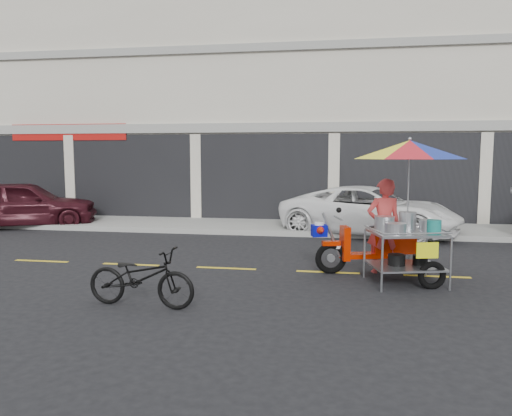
% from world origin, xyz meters
% --- Properties ---
extents(ground, '(90.00, 90.00, 0.00)m').
position_xyz_m(ground, '(0.00, 0.00, 0.00)').
color(ground, black).
extents(sidewalk, '(45.00, 3.00, 0.15)m').
position_xyz_m(sidewalk, '(0.00, 5.50, 0.07)').
color(sidewalk, gray).
rests_on(sidewalk, ground).
extents(shophouse_block, '(36.00, 8.11, 10.40)m').
position_xyz_m(shophouse_block, '(2.82, 10.59, 4.24)').
color(shophouse_block, beige).
rests_on(shophouse_block, ground).
extents(centerline, '(42.00, 0.10, 0.01)m').
position_xyz_m(centerline, '(0.00, 0.00, 0.00)').
color(centerline, gold).
rests_on(centerline, ground).
extents(maroon_sedan, '(4.61, 3.34, 1.46)m').
position_xyz_m(maroon_sedan, '(-9.41, 4.40, 0.73)').
color(maroon_sedan, '#370E16').
rests_on(maroon_sedan, ground).
extents(white_pickup, '(5.35, 3.59, 1.36)m').
position_xyz_m(white_pickup, '(1.04, 4.70, 0.68)').
color(white_pickup, white).
rests_on(white_pickup, ground).
extents(near_bicycle, '(1.73, 0.72, 0.88)m').
position_xyz_m(near_bicycle, '(-2.68, -2.63, 0.44)').
color(near_bicycle, black).
rests_on(near_bicycle, ground).
extents(food_vendor_rig, '(2.89, 2.38, 2.56)m').
position_xyz_m(food_vendor_rig, '(1.23, -0.30, 1.61)').
color(food_vendor_rig, black).
rests_on(food_vendor_rig, ground).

